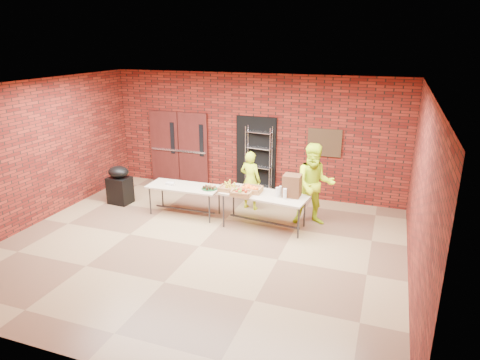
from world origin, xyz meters
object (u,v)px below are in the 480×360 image
Objects in this scene: table_right at (264,197)px; volunteer_woman at (250,180)px; covered_grill at (120,185)px; wire_rack at (259,161)px; coffee_dispenser at (292,186)px; table_left at (184,188)px; volunteer_man at (314,185)px.

table_right is 1.14m from volunteer_woman.
wire_rack is at bearing 33.84° from covered_grill.
coffee_dispenser is at bearing -46.49° from wire_rack.
table_right is at bearing 1.63° from covered_grill.
table_left is 1.90m from covered_grill.
volunteer_man is (1.75, -1.41, 0.00)m from wire_rack.
wire_rack reaches higher than coffee_dispenser.
wire_rack is 2.28m from table_left.
covered_grill is (-3.89, 0.17, -0.23)m from table_right.
volunteer_man reaches higher than covered_grill.
table_right is at bearing -172.94° from coffee_dispenser.
table_right is at bearing -3.14° from table_left.
covered_grill is at bearing 22.68° from volunteer_woman.
volunteer_woman is (1.37, 0.87, 0.08)m from table_left.
volunteer_man is (0.99, 0.55, 0.22)m from table_right.
wire_rack is 2.25m from volunteer_man.
covered_grill is 3.35m from volunteer_woman.
volunteer_man is at bearing 8.54° from covered_grill.
volunteer_man is (4.89, 0.38, 0.45)m from covered_grill.
volunteer_woman is at bearing 148.81° from volunteer_man.
covered_grill is at bearing -142.31° from wire_rack.
volunteer_woman reaches higher than covered_grill.
coffee_dispenser is at bearing 2.90° from covered_grill.
covered_grill is at bearing 178.79° from coffee_dispenser.
table_left is at bearing 171.41° from volunteer_man.
volunteer_man is (3.00, 0.47, 0.28)m from table_left.
volunteer_woman is (-0.64, 0.94, 0.01)m from table_right.
volunteer_man is at bearing 7.93° from table_left.
volunteer_woman is at bearing 144.87° from coffee_dispenser.
volunteer_woman is 1.69m from volunteer_man.
volunteer_woman is at bearing 17.48° from covered_grill.
table_right is 3.90m from covered_grill.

